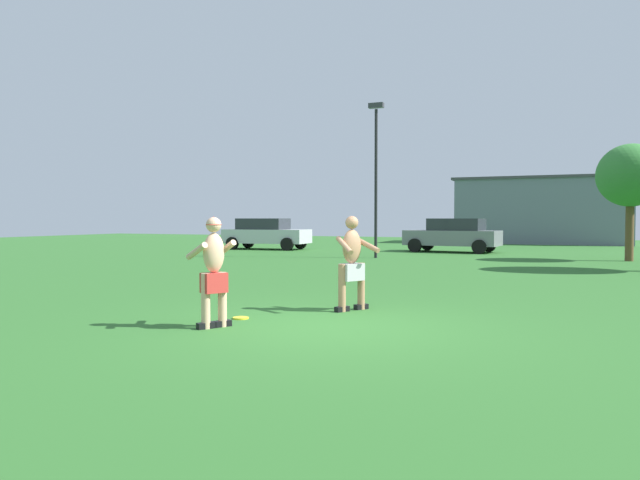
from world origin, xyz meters
The scene contains 9 objects.
ground_plane centered at (0.00, 0.00, 0.00)m, with size 80.00×80.00×0.00m, color #2D6628.
player_near centered at (-0.24, 1.60, 0.86)m, with size 0.75×0.82×1.64m.
player_in_red centered at (-1.55, -0.69, 0.88)m, with size 0.74×0.70×1.63m.
frisbee centered at (-1.58, 0.12, 0.01)m, with size 0.26×0.26×0.03m, color yellow.
car_silver_mid_lot centered at (-11.21, 18.75, 0.82)m, with size 4.41×2.25×1.58m.
car_gray_far_end centered at (-1.90, 19.95, 0.82)m, with size 4.47×2.39×1.58m.
lamp_post centered at (-4.01, 14.66, 3.75)m, with size 0.60×0.24×6.18m.
outbuilding_behind_lot centered at (1.43, 31.88, 2.08)m, with size 10.53×4.83×4.14m.
tree_behind_players centered at (5.20, 16.70, 3.15)m, with size 2.40×2.40×4.35m.
Camera 1 is at (3.26, -7.97, 1.60)m, focal length 33.19 mm.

